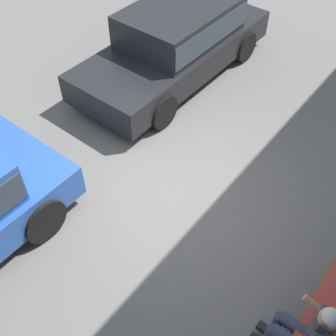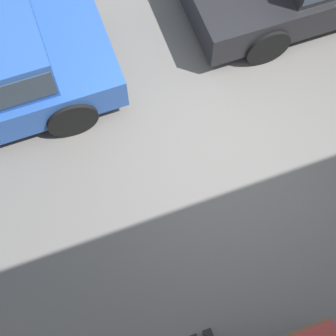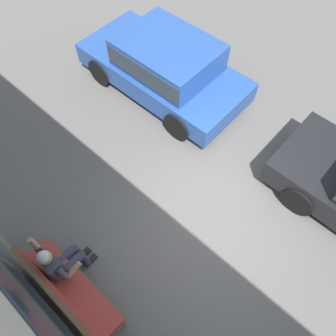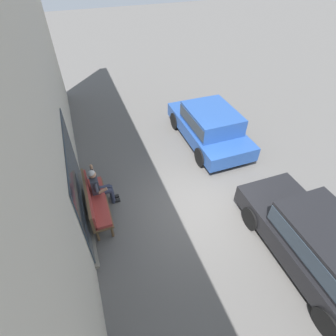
# 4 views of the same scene
# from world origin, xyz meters

# --- Properties ---
(ground_plane) EXTENTS (60.00, 60.00, 0.00)m
(ground_plane) POSITION_xyz_m (0.00, 0.00, 0.00)
(ground_plane) COLOR #565451
(building_facade) EXTENTS (18.00, 0.51, 6.35)m
(building_facade) POSITION_xyz_m (0.00, 3.40, 3.16)
(building_facade) COLOR #BCB29E
(building_facade) RESTS_ON ground_plane
(bench) EXTENTS (1.98, 0.55, 1.04)m
(bench) POSITION_xyz_m (0.73, 2.90, 0.61)
(bench) COLOR brown
(bench) RESTS_ON ground_plane
(person_on_phone) EXTENTS (0.73, 0.74, 1.38)m
(person_on_phone) POSITION_xyz_m (1.11, 2.67, 0.74)
(person_on_phone) COLOR #2D3347
(person_on_phone) RESTS_ON ground_plane
(parked_car_near) EXTENTS (4.52, 1.88, 1.45)m
(parked_car_near) POSITION_xyz_m (-2.65, -1.94, 0.80)
(parked_car_near) COLOR black
(parked_car_near) RESTS_ON ground_plane
(parked_car_mid) EXTENTS (4.12, 2.00, 1.43)m
(parked_car_mid) POSITION_xyz_m (2.93, -1.84, 0.79)
(parked_car_mid) COLOR #23478E
(parked_car_mid) RESTS_ON ground_plane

